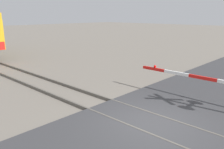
{
  "coord_description": "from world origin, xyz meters",
  "views": [
    {
      "loc": [
        -6.6,
        -4.11,
        3.93
      ],
      "look_at": [
        0.91,
        2.92,
        1.26
      ],
      "focal_mm": 37.39,
      "sensor_mm": 36.0,
      "label": 1
    }
  ],
  "objects": [
    {
      "name": "ground_plane",
      "position": [
        0.0,
        0.0,
        0.0
      ],
      "size": [
        160.0,
        160.0,
        0.0
      ],
      "primitive_type": "plane",
      "color": "slate"
    },
    {
      "name": "rail_track_left",
      "position": [
        -0.72,
        0.0,
        0.07
      ],
      "size": [
        0.08,
        80.0,
        0.15
      ],
      "primitive_type": "cube",
      "color": "#59544C",
      "rests_on": "ground_plane"
    },
    {
      "name": "rail_track_right",
      "position": [
        0.72,
        0.0,
        0.07
      ],
      "size": [
        0.08,
        80.0,
        0.15
      ],
      "primitive_type": "cube",
      "color": "#59544C",
      "rests_on": "ground_plane"
    },
    {
      "name": "road_surface",
      "position": [
        0.0,
        0.0,
        0.07
      ],
      "size": [
        36.0,
        5.54,
        0.14
      ],
      "primitive_type": "cube",
      "color": "#38383A",
      "rests_on": "ground_plane"
    }
  ]
}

